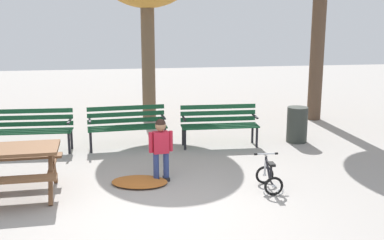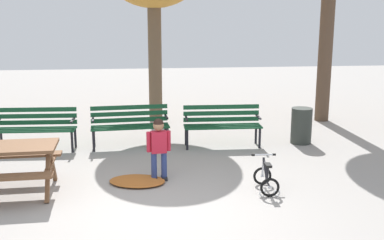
# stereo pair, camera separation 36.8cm
# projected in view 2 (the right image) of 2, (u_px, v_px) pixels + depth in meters

# --- Properties ---
(ground) EXTENTS (36.00, 36.00, 0.00)m
(ground) POSITION_uv_depth(u_px,v_px,m) (156.00, 212.00, 6.63)
(ground) COLOR gray
(park_bench_far_left) EXTENTS (1.62, 0.53, 0.85)m
(park_bench_far_left) POSITION_uv_depth(u_px,v_px,m) (36.00, 125.00, 9.60)
(park_bench_far_left) COLOR #144728
(park_bench_far_left) RESTS_ON ground
(park_bench_left) EXTENTS (1.63, 0.57, 0.85)m
(park_bench_left) POSITION_uv_depth(u_px,v_px,m) (130.00, 123.00, 9.83)
(park_bench_left) COLOR #144728
(park_bench_left) RESTS_ON ground
(park_bench_right) EXTENTS (1.61, 0.50, 0.85)m
(park_bench_right) POSITION_uv_depth(u_px,v_px,m) (222.00, 122.00, 9.88)
(park_bench_right) COLOR #144728
(park_bench_right) RESTS_ON ground
(child_standing) EXTENTS (0.40, 0.19, 1.06)m
(child_standing) POSITION_uv_depth(u_px,v_px,m) (159.00, 144.00, 7.77)
(child_standing) COLOR navy
(child_standing) RESTS_ON ground
(kids_bicycle) EXTENTS (0.39, 0.57, 0.54)m
(kids_bicycle) POSITION_uv_depth(u_px,v_px,m) (266.00, 179.00, 7.40)
(kids_bicycle) COLOR black
(kids_bicycle) RESTS_ON ground
(leaf_pile) EXTENTS (1.04, 0.84, 0.07)m
(leaf_pile) POSITION_uv_depth(u_px,v_px,m) (137.00, 181.00, 7.77)
(leaf_pile) COLOR #9E5623
(leaf_pile) RESTS_ON ground
(trash_bin) EXTENTS (0.44, 0.44, 0.76)m
(trash_bin) POSITION_uv_depth(u_px,v_px,m) (301.00, 126.00, 10.11)
(trash_bin) COLOR #2D332D
(trash_bin) RESTS_ON ground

